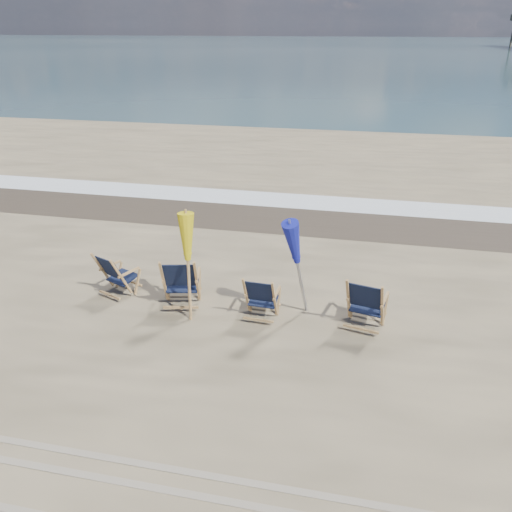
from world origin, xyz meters
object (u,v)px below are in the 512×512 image
at_px(beach_chair_0, 121,279).
at_px(beach_chair_1, 197,283).
at_px(umbrella_yellow, 187,244).
at_px(umbrella_blue, 301,240).
at_px(beach_chair_3, 382,308).
at_px(beach_chair_2, 274,301).

xyz_separation_m(beach_chair_0, beach_chair_1, (1.53, 0.01, 0.07)).
height_order(beach_chair_0, beach_chair_1, beach_chair_1).
relative_size(beach_chair_0, umbrella_yellow, 0.48).
bearing_deg(beach_chair_1, beach_chair_0, -12.15).
height_order(beach_chair_1, umbrella_yellow, umbrella_yellow).
height_order(umbrella_yellow, umbrella_blue, umbrella_blue).
bearing_deg(beach_chair_3, umbrella_yellow, 15.12).
xyz_separation_m(beach_chair_0, umbrella_blue, (3.44, 0.09, 1.08)).
distance_m(beach_chair_2, umbrella_blue, 1.20).
distance_m(beach_chair_0, beach_chair_2, 3.04).
relative_size(beach_chair_2, umbrella_yellow, 0.47).
height_order(beach_chair_2, beach_chair_3, beach_chair_3).
distance_m(beach_chair_2, beach_chair_3, 1.87).
relative_size(beach_chair_1, beach_chair_2, 1.18).
relative_size(beach_chair_2, beach_chair_3, 0.89).
bearing_deg(beach_chair_1, beach_chair_3, 164.56).
height_order(beach_chair_3, umbrella_yellow, umbrella_yellow).
xyz_separation_m(beach_chair_1, umbrella_blue, (1.91, 0.08, 1.01)).
bearing_deg(beach_chair_2, umbrella_yellow, 7.46).
bearing_deg(umbrella_yellow, beach_chair_2, 4.20).
relative_size(beach_chair_0, beach_chair_1, 0.88).
distance_m(beach_chair_0, beach_chair_1, 1.53).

